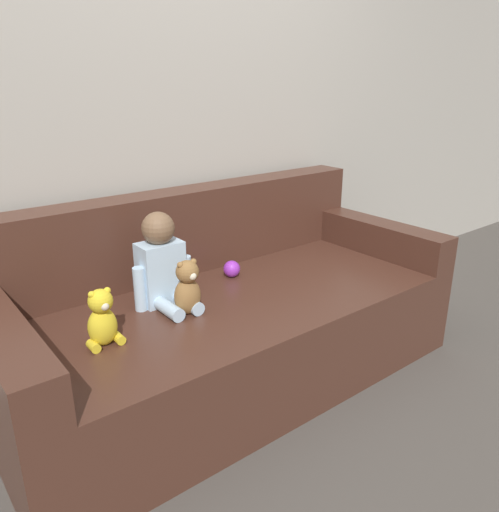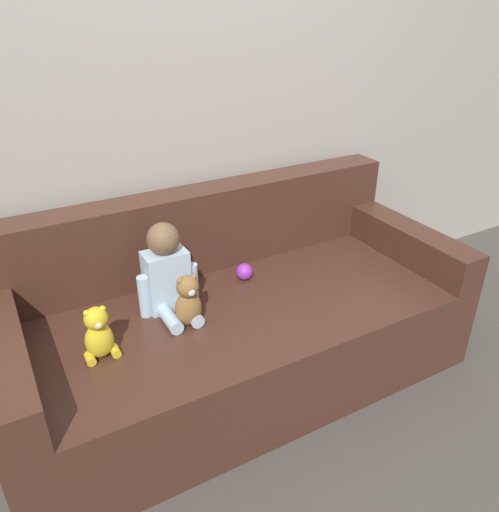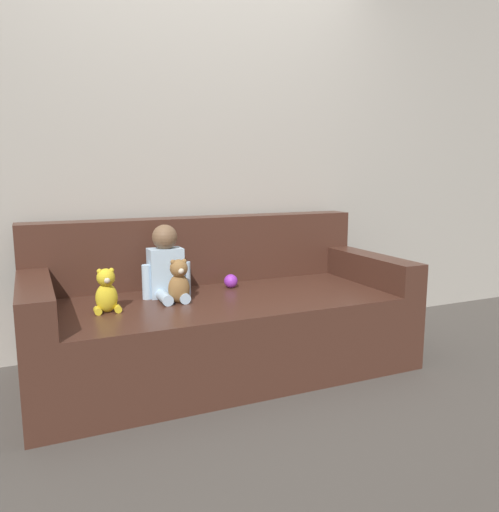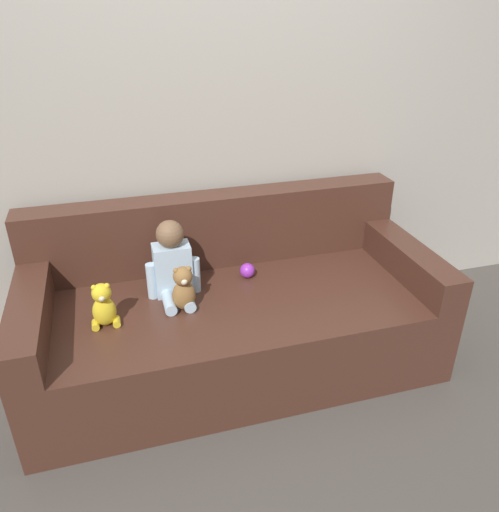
# 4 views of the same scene
# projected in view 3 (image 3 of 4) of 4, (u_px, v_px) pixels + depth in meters

# --- Properties ---
(ground_plane) EXTENTS (12.00, 12.00, 0.00)m
(ground_plane) POSITION_uv_depth(u_px,v_px,m) (223.00, 368.00, 2.91)
(ground_plane) COLOR #4C4742
(wall_back) EXTENTS (8.00, 0.05, 2.60)m
(wall_back) POSITION_uv_depth(u_px,v_px,m) (189.00, 145.00, 3.20)
(wall_back) COLOR #ADA89E
(wall_back) RESTS_ON ground_plane
(couch) EXTENTS (2.12, 0.96, 0.85)m
(couch) POSITION_uv_depth(u_px,v_px,m) (219.00, 317.00, 2.91)
(couch) COLOR #47281E
(couch) RESTS_ON ground_plane
(person_baby) EXTENTS (0.28, 0.29, 0.41)m
(person_baby) POSITION_uv_depth(u_px,v_px,m) (166.00, 267.00, 2.78)
(person_baby) COLOR silver
(person_baby) RESTS_ON couch
(teddy_bear_brown) EXTENTS (0.12, 0.11, 0.24)m
(teddy_bear_brown) POSITION_uv_depth(u_px,v_px,m) (179.00, 281.00, 2.66)
(teddy_bear_brown) COLOR olive
(teddy_bear_brown) RESTS_ON couch
(plush_toy_side) EXTENTS (0.13, 0.10, 0.23)m
(plush_toy_side) POSITION_uv_depth(u_px,v_px,m) (106.00, 292.00, 2.48)
(plush_toy_side) COLOR yellow
(plush_toy_side) RESTS_ON couch
(toy_ball) EXTENTS (0.08, 0.08, 0.08)m
(toy_ball) POSITION_uv_depth(u_px,v_px,m) (231.00, 281.00, 3.02)
(toy_ball) COLOR purple
(toy_ball) RESTS_ON couch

